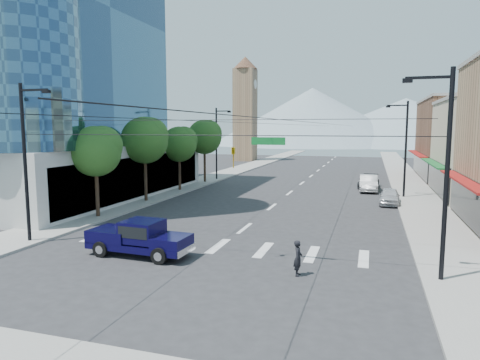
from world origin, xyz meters
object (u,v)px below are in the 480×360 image
at_px(pedestrian, 298,258).
at_px(parked_car_far, 369,181).
at_px(pickup_truck, 139,237).
at_px(parked_car_near, 390,196).
at_px(parked_car_mid, 369,183).

xyz_separation_m(pedestrian, parked_car_far, (2.78, 30.27, -0.11)).
distance_m(pickup_truck, parked_car_far, 31.68).
relative_size(pickup_truck, parked_car_far, 1.16).
xyz_separation_m(pedestrian, parked_car_near, (4.58, 20.00, -0.10)).
bearing_deg(parked_car_far, parked_car_mid, -84.06).
relative_size(pickup_truck, pedestrian, 3.46).
relative_size(parked_car_near, parked_car_far, 0.86).
height_order(pickup_truck, parked_car_far, pickup_truck).
distance_m(parked_car_mid, parked_car_far, 2.63).
bearing_deg(parked_car_mid, pedestrian, -96.99).
xyz_separation_m(pickup_truck, pedestrian, (8.34, -0.61, -0.16)).
distance_m(pedestrian, parked_car_mid, 27.78).
bearing_deg(pickup_truck, parked_car_far, 72.45).
relative_size(pedestrian, parked_car_far, 0.33).
height_order(pedestrian, parked_car_mid, parked_car_mid).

